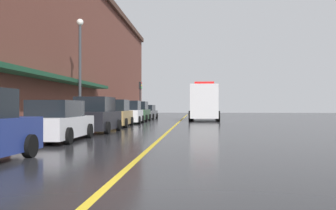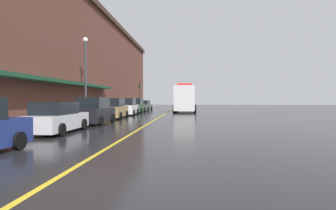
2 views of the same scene
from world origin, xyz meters
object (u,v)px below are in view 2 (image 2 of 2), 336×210
traffic_light_near (140,91)px  parking_meter_0 (36,113)px  parked_car_1 (57,118)px  parked_car_2 (94,112)px  parked_car_5 (136,106)px  parked_car_3 (114,109)px  parking_meter_2 (136,104)px  parking_meter_1 (110,106)px  box_truck (185,99)px  parked_car_6 (144,106)px  parked_car_4 (127,107)px  street_lamp_left (86,69)px

traffic_light_near → parking_meter_0: bearing=-90.1°
parked_car_1 → parked_car_2: 5.33m
parked_car_1 → parked_car_5: parked_car_5 is taller
parked_car_3 → parking_meter_2: size_ratio=3.58×
parked_car_3 → parking_meter_0: parked_car_3 is taller
parked_car_2 → parking_meter_1: (-1.46, 9.05, 0.17)m
box_truck → parking_meter_0: bearing=-16.8°
parked_car_6 → box_truck: 7.64m
parking_meter_1 → parked_car_4: bearing=54.3°
parked_car_1 → parking_meter_2: 28.90m
parking_meter_0 → parking_meter_2: 28.67m
parked_car_1 → parking_meter_2: bearing=1.7°
parked_car_2 → parking_meter_2: parked_car_2 is taller
parking_meter_1 → traffic_light_near: traffic_light_near is taller
parking_meter_0 → parking_meter_2: bearing=90.0°
parked_car_3 → parking_meter_0: 10.95m
parked_car_3 → parked_car_6: size_ratio=1.02×
box_truck → parking_meter_2: bearing=-122.5°
traffic_light_near → street_lamp_left: bearing=-91.7°
parked_car_4 → street_lamp_left: size_ratio=0.62×
parked_car_5 → traffic_light_near: (-1.28, 9.63, 2.28)m
parked_car_4 → parked_car_3: bearing=177.4°
parking_meter_0 → parking_meter_1: size_ratio=1.00×
parked_car_2 → parking_meter_1: size_ratio=3.24×
street_lamp_left → parking_meter_2: bearing=88.3°
parking_meter_1 → traffic_light_near: 17.14m
parked_car_2 → parked_car_4: 11.01m
parked_car_5 → parking_meter_1: 7.50m
box_truck → parking_meter_0: size_ratio=5.91×
parked_car_5 → parking_meter_2: bearing=10.5°
parked_car_6 → parking_meter_0: 27.59m
parked_car_2 → parked_car_5: size_ratio=0.95×
box_truck → parking_meter_2: box_truck is taller
traffic_light_near → parked_car_4: bearing=-84.9°
parked_car_1 → parked_car_3: parked_car_3 is taller
parked_car_2 → parked_car_3: bearing=2.1°
parked_car_4 → box_truck: 9.73m
parked_car_6 → parking_meter_0: bearing=179.4°
parked_car_6 → parking_meter_0: parked_car_6 is taller
parked_car_2 → parked_car_1: bearing=179.3°
parking_meter_0 → traffic_light_near: traffic_light_near is taller
parking_meter_0 → parking_meter_2: same height
parked_car_6 → parked_car_1: bearing=-177.9°
parked_car_4 → parked_car_5: (-0.06, 5.42, 0.00)m
box_truck → traffic_light_near: bearing=-133.7°
parked_car_2 → parking_meter_1: 9.17m
parked_car_6 → box_truck: size_ratio=0.60×
parked_car_4 → box_truck: size_ratio=0.54×
parked_car_3 → parking_meter_2: parked_car_3 is taller
parking_meter_1 → parking_meter_2: (0.00, 14.49, 0.00)m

